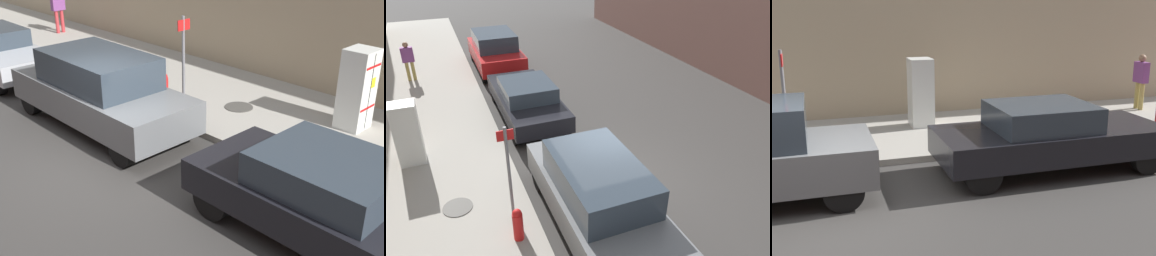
# 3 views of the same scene
# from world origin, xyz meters

# --- Properties ---
(ground_plane) EXTENTS (80.00, 80.00, 0.00)m
(ground_plane) POSITION_xyz_m (0.00, 0.00, 0.00)
(ground_plane) COLOR #383533
(sidewalk_slab) EXTENTS (4.07, 44.00, 0.15)m
(sidewalk_slab) POSITION_xyz_m (-4.23, 0.00, 0.07)
(sidewalk_slab) COLOR #9E998E
(sidewalk_slab) RESTS_ON ground
(discarded_refrigerator) EXTENTS (0.68, 0.60, 1.79)m
(discarded_refrigerator) POSITION_xyz_m (-4.79, 2.81, 1.04)
(discarded_refrigerator) COLOR silver
(discarded_refrigerator) RESTS_ON sidewalk_slab
(manhole_cover) EXTENTS (0.70, 0.70, 0.02)m
(manhole_cover) POSITION_xyz_m (-3.86, 0.28, 0.15)
(manhole_cover) COLOR #47443F
(manhole_cover) RESTS_ON sidewalk_slab
(street_sign_post) EXTENTS (0.36, 0.07, 2.30)m
(street_sign_post) POSITION_xyz_m (-2.69, -0.44, 1.44)
(street_sign_post) COLOR slate
(street_sign_post) RESTS_ON sidewalk_slab
(fire_hydrant) EXTENTS (0.22, 0.22, 0.78)m
(fire_hydrant) POSITION_xyz_m (-2.75, -1.23, 0.55)
(fire_hydrant) COLOR red
(fire_hydrant) RESTS_ON sidewalk_slab
(pedestrian_walking_far) EXTENTS (0.48, 0.22, 1.67)m
(pedestrian_walking_far) POSITION_xyz_m (-4.74, 9.61, 1.11)
(pedestrian_walking_far) COLOR #A8934C
(pedestrian_walking_far) RESTS_ON sidewalk_slab
(parked_suv_gray) EXTENTS (1.86, 4.87, 1.74)m
(parked_suv_gray) POSITION_xyz_m (-0.99, -1.38, 0.89)
(parked_suv_gray) COLOR slate
(parked_suv_gray) RESTS_ON ground
(parked_sedan_dark) EXTENTS (1.88, 4.68, 1.39)m
(parked_sedan_dark) POSITION_xyz_m (-0.99, 4.59, 0.73)
(parked_sedan_dark) COLOR black
(parked_sedan_dark) RESTS_ON ground
(parked_suv_red) EXTENTS (1.97, 4.45, 1.74)m
(parked_suv_red) POSITION_xyz_m (-0.99, 10.20, 0.90)
(parked_suv_red) COLOR red
(parked_suv_red) RESTS_ON ground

